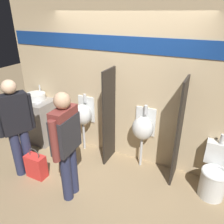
# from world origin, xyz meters

# --- Properties ---
(ground_plane) EXTENTS (16.00, 16.00, 0.00)m
(ground_plane) POSITION_xyz_m (0.00, 0.00, 0.00)
(ground_plane) COLOR #997F5B
(display_wall) EXTENTS (4.59, 0.07, 2.70)m
(display_wall) POSITION_xyz_m (0.00, 0.60, 1.36)
(display_wall) COLOR tan
(display_wall) RESTS_ON ground_plane
(sink_counter) EXTENTS (0.83, 0.53, 0.88)m
(sink_counter) POSITION_xyz_m (-1.83, 0.30, 0.44)
(sink_counter) COLOR gray
(sink_counter) RESTS_ON ground_plane
(sink_basin) EXTENTS (0.37, 0.37, 0.27)m
(sink_basin) POSITION_xyz_m (-1.78, 0.36, 0.95)
(sink_basin) COLOR silver
(sink_basin) RESTS_ON sink_counter
(cell_phone) EXTENTS (0.07, 0.14, 0.01)m
(cell_phone) POSITION_xyz_m (-1.58, 0.20, 0.89)
(cell_phone) COLOR #B7B7BC
(cell_phone) RESTS_ON sink_counter
(divider_near_counter) EXTENTS (0.03, 0.44, 1.68)m
(divider_near_counter) POSITION_xyz_m (-0.15, 0.35, 0.84)
(divider_near_counter) COLOR #28231E
(divider_near_counter) RESTS_ON ground_plane
(divider_mid) EXTENTS (0.03, 0.44, 1.68)m
(divider_mid) POSITION_xyz_m (1.02, 0.35, 0.84)
(divider_mid) COLOR #28231E
(divider_mid) RESTS_ON ground_plane
(urinal_near_counter) EXTENTS (0.36, 0.30, 1.11)m
(urinal_near_counter) POSITION_xyz_m (-0.73, 0.43, 0.74)
(urinal_near_counter) COLOR silver
(urinal_near_counter) RESTS_ON ground_plane
(urinal_far) EXTENTS (0.36, 0.30, 1.11)m
(urinal_far) POSITION_xyz_m (0.44, 0.43, 0.74)
(urinal_far) COLOR silver
(urinal_far) RESTS_ON ground_plane
(toilet) EXTENTS (0.38, 0.54, 0.91)m
(toilet) POSITION_xyz_m (1.61, 0.28, 0.32)
(toilet) COLOR silver
(toilet) RESTS_ON ground_plane
(person_in_vest) EXTENTS (0.22, 0.56, 1.61)m
(person_in_vest) POSITION_xyz_m (-0.25, -0.69, 0.94)
(person_in_vest) COLOR #282D4C
(person_in_vest) RESTS_ON ground_plane
(person_with_lanyard) EXTENTS (0.34, 0.52, 1.62)m
(person_with_lanyard) POSITION_xyz_m (-1.25, -0.62, 0.89)
(person_with_lanyard) COLOR #282D4C
(person_with_lanyard) RESTS_ON ground_plane
(shopping_bag) EXTENTS (0.33, 0.18, 0.54)m
(shopping_bag) POSITION_xyz_m (-0.99, -0.61, 0.20)
(shopping_bag) COLOR red
(shopping_bag) RESTS_ON ground_plane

